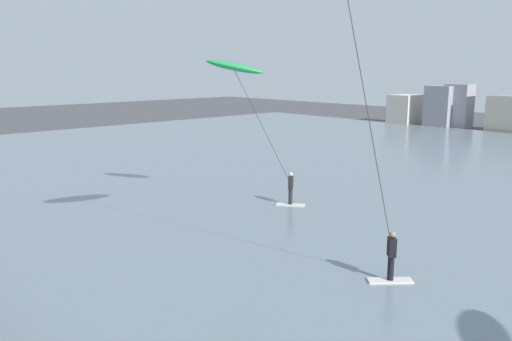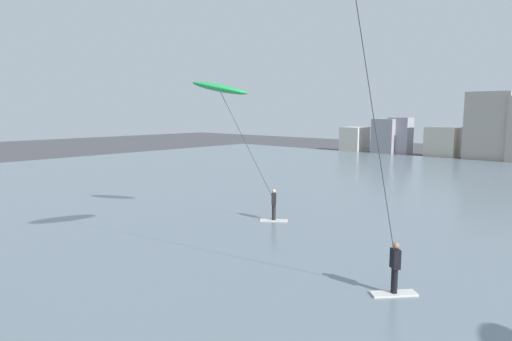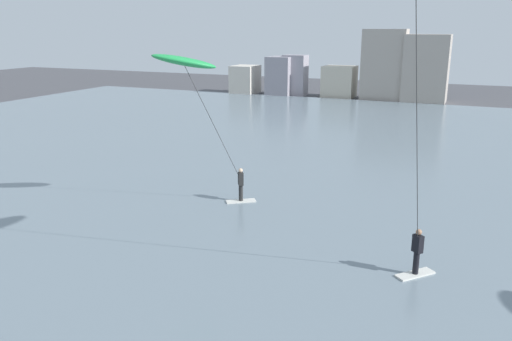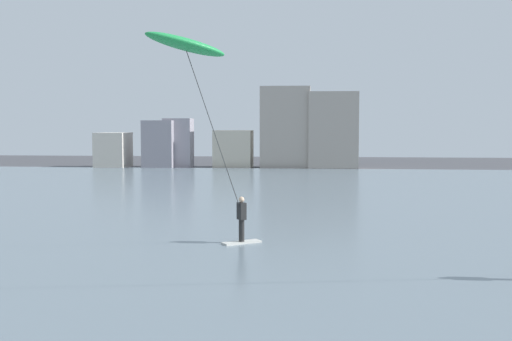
{
  "view_description": "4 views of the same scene",
  "coord_description": "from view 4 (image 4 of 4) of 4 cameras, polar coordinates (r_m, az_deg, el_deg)",
  "views": [
    {
      "loc": [
        13.39,
        1.72,
        6.76
      ],
      "look_at": [
        2.29,
        12.01,
        3.76
      ],
      "focal_mm": 36.82,
      "sensor_mm": 36.0,
      "label": 1
    },
    {
      "loc": [
        10.33,
        3.15,
        5.67
      ],
      "look_at": [
        -2.76,
        17.48,
        3.03
      ],
      "focal_mm": 30.66,
      "sensor_mm": 36.0,
      "label": 2
    },
    {
      "loc": [
        6.17,
        -1.04,
        8.15
      ],
      "look_at": [
        -1.36,
        16.3,
        2.82
      ],
      "focal_mm": 35.94,
      "sensor_mm": 36.0,
      "label": 3
    },
    {
      "loc": [
        -1.11,
        -1.73,
        4.29
      ],
      "look_at": [
        -2.99,
        17.97,
        2.81
      ],
      "focal_mm": 43.76,
      "sensor_mm": 36.0,
      "label": 4
    }
  ],
  "objects": [
    {
      "name": "kitesurfer_green",
      "position": [
        20.02,
        -5.71,
        9.13
      ],
      "size": [
        3.52,
        4.01,
        7.1
      ],
      "color": "silver",
      "rests_on": "water_bay"
    },
    {
      "name": "water_bay",
      "position": [
        33.07,
        7.35,
        -3.13
      ],
      "size": [
        84.0,
        52.0,
        0.1
      ],
      "primitive_type": "cube",
      "color": "slate",
      "rests_on": "ground"
    },
    {
      "name": "far_shore_buildings",
      "position": [
        60.8,
        -0.08,
        3.13
      ],
      "size": [
        25.4,
        4.55,
        7.9
      ],
      "color": "beige",
      "rests_on": "ground"
    }
  ]
}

